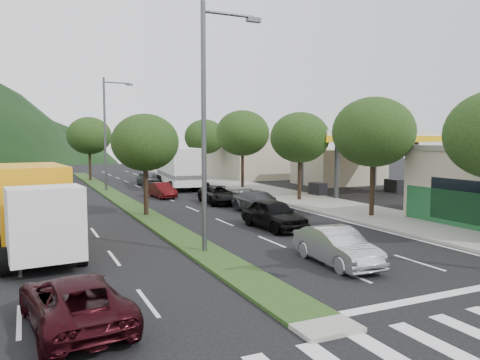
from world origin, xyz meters
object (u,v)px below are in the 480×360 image
tree_r_e (205,137)px  streetlight_mid (107,128)px  tree_r_b (373,132)px  car_queue_e (148,179)px  car_queue_c (162,190)px  tree_r_d (243,133)px  streetlight_near (209,115)px  tree_med_far (89,136)px  car_queue_a (274,214)px  box_truck (34,213)px  sedan_silver (337,246)px  tree_r_c (300,138)px  car_queue_b (259,202)px  car_queue_f (193,182)px  tree_med_near (145,143)px  car_queue_d (219,195)px  suv_maroon (74,301)px  motorhome (179,167)px

tree_r_e → streetlight_mid: size_ratio=0.67×
tree_r_b → car_queue_e: (-7.43, 24.42, -4.33)m
car_queue_c → tree_r_d: bearing=17.7°
tree_r_d → streetlight_near: 24.97m
tree_med_far → car_queue_a: tree_med_far is taller
tree_r_e → streetlight_mid: 13.73m
tree_r_d → box_truck: 26.80m
tree_r_d → sedan_silver: tree_r_d is taller
tree_r_d → streetlight_mid: 12.18m
tree_r_c → streetlight_mid: 17.57m
streetlight_near → streetlight_mid: (0.00, 25.00, 0.00)m
tree_r_c → tree_r_e: bearing=90.0°
car_queue_b → car_queue_f: car_queue_f is taller
tree_med_near → car_queue_d: size_ratio=1.33×
tree_r_b → suv_maroon: (-17.54, -9.66, -4.39)m
tree_r_e → car_queue_c: 16.70m
car_queue_e → car_queue_f: 5.83m
car_queue_f → car_queue_d: bearing=-98.3°
car_queue_b → car_queue_e: (-2.25, 20.00, 0.03)m
tree_med_near → car_queue_e: tree_med_near is taller
tree_r_e → box_truck: (-18.26, -29.31, -3.21)m
car_queue_b → car_queue_d: size_ratio=1.02×
sedan_silver → car_queue_b: sedan_silver is taller
motorhome → tree_med_near: bearing=-107.5°
tree_r_b → car_queue_c: size_ratio=1.92×
tree_med_far → suv_maroon: bearing=-97.6°
tree_r_b → car_queue_b: size_ratio=1.50×
tree_med_far → streetlight_mid: (0.21, -11.00, 0.58)m
tree_r_c → streetlight_near: size_ratio=0.65×
tree_med_near → car_queue_e: bearing=76.1°
suv_maroon → car_queue_b: bearing=-138.1°
car_queue_f → box_truck: bearing=-123.8°
streetlight_near → car_queue_c: (3.08, 18.42, -4.99)m
tree_med_near → car_queue_e: (4.57, 18.42, -3.73)m
suv_maroon → car_queue_e: (10.11, 34.08, 0.06)m
tree_med_far → box_truck: (-6.26, -33.31, -3.32)m
tree_med_near → car_queue_c: tree_med_near is taller
suv_maroon → car_queue_b: 18.73m
tree_r_b → streetlight_near: streetlight_near is taller
tree_r_e → box_truck: size_ratio=0.90×
car_queue_e → car_queue_d: bearing=-83.7°
sedan_silver → car_queue_d: bearing=84.7°
sedan_silver → car_queue_f: bearing=84.5°
car_queue_b → motorhome: bearing=82.6°
car_queue_b → car_queue_e: size_ratio=1.12×
box_truck → tree_r_b: bearing=178.5°
motorhome → tree_r_e: bearing=59.1°
streetlight_mid → car_queue_d: streetlight_mid is taller
tree_r_d → car_queue_e: size_ratio=1.74×
tree_r_c → tree_r_d: bearing=90.0°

